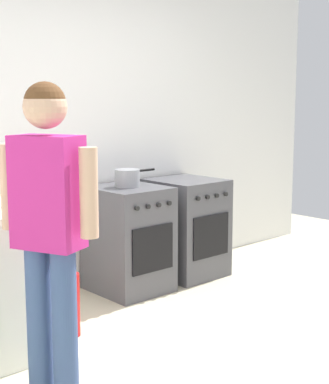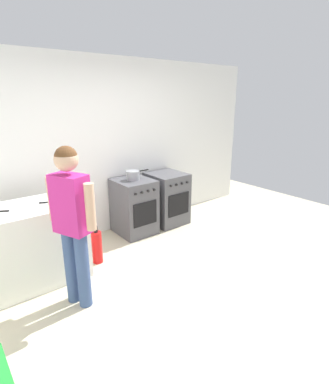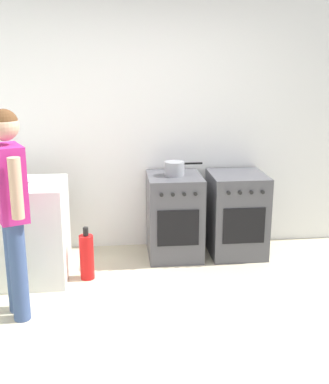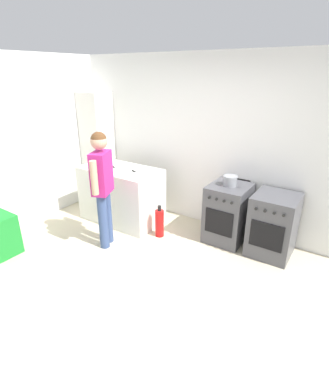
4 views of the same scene
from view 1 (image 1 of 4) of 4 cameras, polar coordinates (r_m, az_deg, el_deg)
ground_plane at (r=3.60m, az=8.40°, el=-16.47°), size 8.00×8.00×0.00m
back_wall at (r=4.73m, az=-9.81°, el=5.97°), size 6.00×0.10×2.60m
oven_left at (r=4.76m, az=-3.54°, el=-4.55°), size 0.54×0.62×0.85m
oven_right at (r=5.17m, az=2.09°, el=-3.43°), size 0.55×0.62×0.85m
pot at (r=4.67m, az=-3.60°, el=1.36°), size 0.38×0.20×0.14m
person at (r=3.00m, az=-11.19°, el=-2.13°), size 0.32×0.53×1.63m
fire_extinguisher at (r=3.96m, az=-9.16°, el=-10.65°), size 0.13×0.13×0.50m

